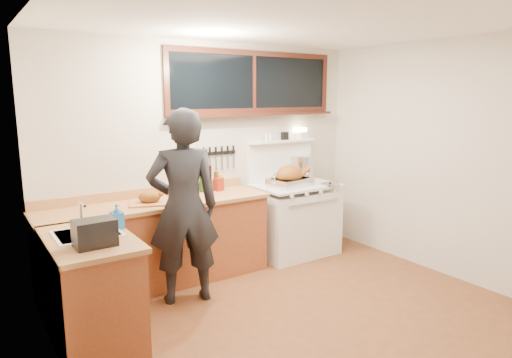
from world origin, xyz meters
TOP-DOWN VIEW (x-y plane):
  - ground_plane at (0.00, 0.00)m, footprint 4.00×3.50m
  - room_shell at (0.00, 0.00)m, footprint 4.10×3.60m
  - counter_back at (-0.80, 1.45)m, footprint 2.44×0.64m
  - counter_left at (-1.70, 0.62)m, footprint 0.64×1.09m
  - sink_unit at (-1.68, 0.70)m, footprint 0.50×0.45m
  - vintage_stove at (1.00, 1.41)m, footprint 1.02×0.74m
  - back_window at (0.60, 1.72)m, footprint 2.32×0.13m
  - left_doorway at (-1.99, -0.55)m, footprint 0.02×1.04m
  - knife_strip at (0.10, 1.73)m, footprint 0.46×0.03m
  - man at (-0.73, 0.93)m, footprint 0.78×0.61m
  - soap_bottle at (-1.43, 0.72)m, footprint 0.10×0.10m
  - toaster at (-1.70, 0.37)m, footprint 0.30×0.21m
  - cutting_board at (-0.89, 1.40)m, footprint 0.49×0.43m
  - roast_turkey at (0.88, 1.35)m, footprint 0.54×0.44m
  - stockpot at (1.32, 1.67)m, footprint 0.38×0.38m
  - saucepan at (0.94, 1.70)m, footprint 0.19×0.28m
  - pot_lid at (1.32, 1.11)m, footprint 0.29×0.29m
  - coffee_tin at (0.02, 1.59)m, footprint 0.11×0.10m
  - pitcher at (-0.31, 1.67)m, footprint 0.09×0.09m
  - bottle_cluster at (-0.07, 1.63)m, footprint 0.32×0.07m

SIDE VIEW (x-z plane):
  - ground_plane at x=0.00m, z-range -0.02..0.00m
  - counter_left at x=-1.70m, z-range 0.00..0.90m
  - counter_back at x=-0.80m, z-range -0.05..0.95m
  - vintage_stove at x=1.00m, z-range -0.32..1.25m
  - sink_unit at x=-1.68m, z-range 0.66..1.03m
  - pot_lid at x=1.32m, z-range 0.89..0.93m
  - man at x=-0.73m, z-range 0.00..1.89m
  - cutting_board at x=-0.89m, z-range 0.88..1.02m
  - saucepan at x=0.94m, z-range 0.90..1.01m
  - coffee_tin at x=0.02m, z-range 0.90..1.05m
  - pitcher at x=-0.31m, z-range 0.90..1.05m
  - toaster at x=-1.70m, z-range 0.90..1.10m
  - roast_turkey at x=0.88m, z-range 0.87..1.14m
  - soap_bottle at x=-1.43m, z-range 0.90..1.11m
  - bottle_cluster at x=-0.07m, z-range 0.88..1.18m
  - stockpot at x=1.32m, z-range 0.90..1.21m
  - left_doorway at x=-1.99m, z-range 0.00..2.17m
  - knife_strip at x=0.10m, z-range 1.17..1.45m
  - room_shell at x=0.00m, z-range 0.32..2.97m
  - back_window at x=0.60m, z-range 1.68..2.45m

